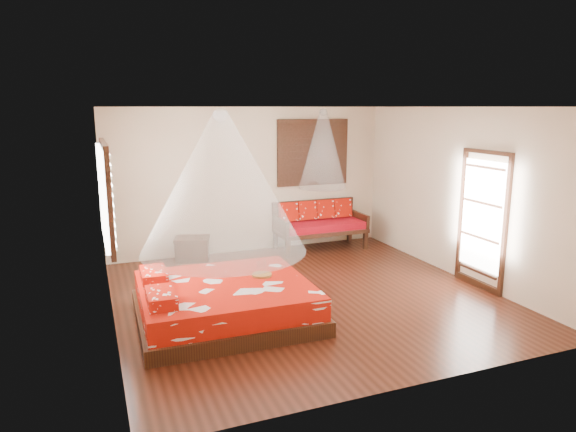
# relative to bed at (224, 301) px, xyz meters

# --- Properties ---
(room) EXTENTS (5.54, 5.54, 2.84)m
(room) POSITION_rel_bed_xyz_m (1.37, 0.40, 1.15)
(room) COLOR black
(room) RESTS_ON ground
(bed) EXTENTS (2.34, 2.13, 0.65)m
(bed) POSITION_rel_bed_xyz_m (0.00, 0.00, 0.00)
(bed) COLOR black
(bed) RESTS_ON floor
(daybed) EXTENTS (1.79, 0.80, 0.95)m
(daybed) POSITION_rel_bed_xyz_m (2.68, 2.78, 0.27)
(daybed) COLOR black
(daybed) RESTS_ON floor
(storage_chest) EXTENTS (0.74, 0.63, 0.44)m
(storage_chest) POSITION_rel_bed_xyz_m (0.13, 2.85, -0.03)
(storage_chest) COLOR black
(storage_chest) RESTS_ON floor
(shutter_panel) EXTENTS (1.52, 0.06, 1.32)m
(shutter_panel) POSITION_rel_bed_xyz_m (2.68, 3.12, 1.65)
(shutter_panel) COLOR black
(shutter_panel) RESTS_ON wall_back
(window_left) EXTENTS (0.10, 1.74, 1.34)m
(window_left) POSITION_rel_bed_xyz_m (-1.34, 0.60, 1.45)
(window_left) COLOR black
(window_left) RESTS_ON wall_left
(glazed_door) EXTENTS (0.08, 1.02, 2.16)m
(glazed_door) POSITION_rel_bed_xyz_m (4.08, -0.20, 0.82)
(glazed_door) COLOR black
(glazed_door) RESTS_ON floor
(wine_tray) EXTENTS (0.28, 0.28, 0.22)m
(wine_tray) POSITION_rel_bed_xyz_m (0.58, 0.13, 0.31)
(wine_tray) COLOR brown
(wine_tray) RESTS_ON bed
(mosquito_net_main) EXTENTS (2.15, 2.15, 1.80)m
(mosquito_net_main) POSITION_rel_bed_xyz_m (0.02, -0.00, 1.60)
(mosquito_net_main) COLOR white
(mosquito_net_main) RESTS_ON ceiling
(mosquito_net_daybed) EXTENTS (0.92, 0.92, 1.50)m
(mosquito_net_daybed) POSITION_rel_bed_xyz_m (2.68, 2.65, 1.75)
(mosquito_net_daybed) COLOR white
(mosquito_net_daybed) RESTS_ON ceiling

